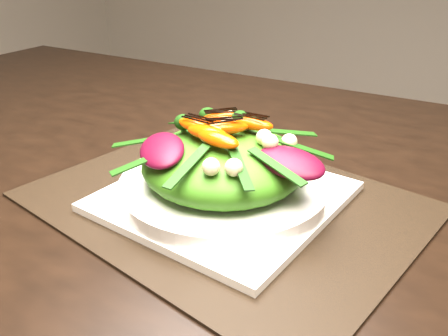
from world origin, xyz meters
The scene contains 10 objects.
dining_table centered at (0.00, 0.00, 0.73)m, with size 1.60×0.90×0.75m, color black.
placemat centered at (0.17, -0.11, 0.75)m, with size 0.45×0.34×0.00m, color black.
plate_base centered at (0.17, -0.11, 0.76)m, with size 0.26×0.26×0.01m, color white.
salad_bowl centered at (0.17, -0.11, 0.77)m, with size 0.26×0.26×0.02m, color silver.
lettuce_mound centered at (0.17, -0.11, 0.80)m, with size 0.20×0.20×0.07m, color #3C7615.
radicchio_leaf centered at (0.26, -0.12, 0.83)m, with size 0.08×0.05×0.02m, color #410617.
orange_segment centered at (0.16, -0.08, 0.84)m, with size 0.06×0.02×0.02m, color #D53903.
broccoli_floret centered at (0.11, -0.07, 0.84)m, with size 0.03×0.03×0.03m, color #0A3509.
macadamia_nut centered at (0.20, -0.15, 0.84)m, with size 0.02×0.02×0.02m, color beige.
balsamic_drizzle centered at (0.16, -0.08, 0.85)m, with size 0.05×0.00×0.00m, color black.
Camera 1 is at (0.43, -0.55, 1.05)m, focal length 38.00 mm.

